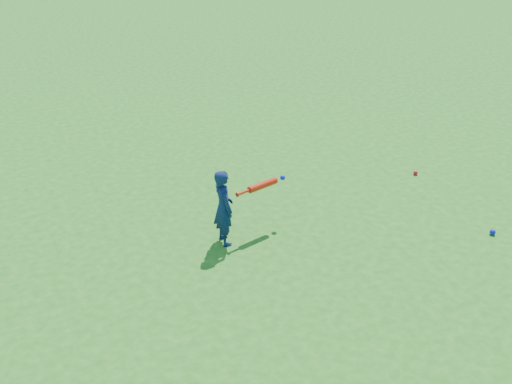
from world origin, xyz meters
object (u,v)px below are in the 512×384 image
(child, at_px, (224,207))
(bat_swing, at_px, (264,185))
(ground_ball_blue, at_px, (493,232))
(ground_ball_red, at_px, (416,173))

(child, relative_size, bat_swing, 1.31)
(child, xyz_separation_m, ground_ball_blue, (3.14, -1.23, -0.45))
(child, xyz_separation_m, bat_swing, (0.59, 0.10, 0.14))
(ground_ball_blue, height_order, bat_swing, bat_swing)
(child, height_order, bat_swing, child)
(ground_ball_red, relative_size, ground_ball_blue, 0.91)
(child, height_order, ground_ball_red, child)
(ground_ball_red, xyz_separation_m, bat_swing, (-2.75, -0.44, 0.59))
(child, distance_m, ground_ball_blue, 3.41)
(child, height_order, ground_ball_blue, child)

